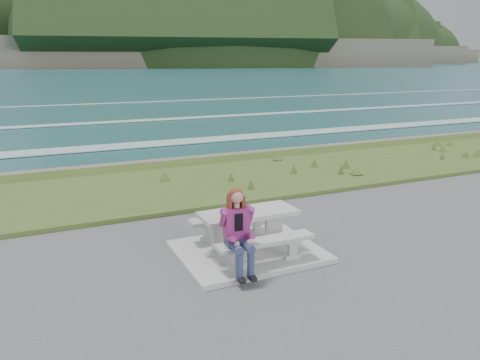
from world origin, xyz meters
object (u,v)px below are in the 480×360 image
object	(u,v)px
bench_landward	(266,245)
bench_seaward	(233,220)
picnic_table	(248,220)
seated_woman	(240,243)

from	to	relation	value
bench_landward	bench_seaward	size ratio (longest dim) A/B	1.00
picnic_table	bench_landward	world-z (taller)	picnic_table
picnic_table	bench_landward	bearing A→B (deg)	-90.00
picnic_table	seated_woman	bearing A→B (deg)	-123.78
bench_landward	seated_woman	xyz separation A→B (m)	(-0.56, -0.14, 0.17)
picnic_table	bench_seaward	distance (m)	0.74
picnic_table	bench_seaward	size ratio (longest dim) A/B	1.00
picnic_table	bench_landward	distance (m)	0.74
picnic_table	bench_landward	xyz separation A→B (m)	(0.00, -0.70, -0.23)
bench_landward	bench_seaward	bearing A→B (deg)	90.00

